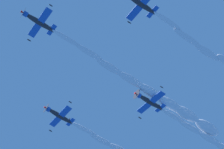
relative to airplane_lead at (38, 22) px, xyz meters
name	(u,v)px	position (x,y,z in m)	size (l,w,h in m)	color
airplane_lead	(38,22)	(0.00, 0.00, 0.00)	(6.81, 6.75, 2.64)	#232328
airplane_left_wingman	(140,3)	(-2.56, -18.96, -0.91)	(6.88, 6.73, 2.55)	#232328
airplane_right_wingman	(59,115)	(21.40, -0.87, -0.42)	(6.82, 6.79, 2.78)	#232328
airplane_slot_tail	(149,101)	(18.09, -19.96, -2.06)	(6.80, 6.75, 2.66)	#232328
smoke_trail_lead	(165,101)	(19.01, -23.27, -0.84)	(28.20, 33.53, 2.84)	white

